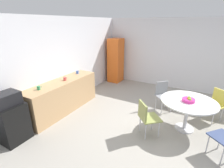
# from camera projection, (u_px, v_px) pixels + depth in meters

# --- Properties ---
(ground_plane) EXTENTS (6.00, 6.00, 0.00)m
(ground_plane) POSITION_uv_depth(u_px,v_px,m) (158.00, 127.00, 4.09)
(ground_plane) COLOR #9E998E
(wall_back) EXTENTS (6.00, 0.10, 2.60)m
(wall_back) POSITION_uv_depth(u_px,v_px,m) (63.00, 62.00, 5.00)
(wall_back) COLOR silver
(wall_back) RESTS_ON ground_plane
(wall_side_right) EXTENTS (0.10, 6.00, 2.60)m
(wall_side_right) POSITION_uv_depth(u_px,v_px,m) (183.00, 55.00, 6.08)
(wall_side_right) COLOR silver
(wall_side_right) RESTS_ON ground_plane
(counter_block) EXTENTS (2.32, 0.60, 0.90)m
(counter_block) POSITION_uv_depth(u_px,v_px,m) (63.00, 96.00, 4.75)
(counter_block) COLOR tan
(counter_block) RESTS_ON ground_plane
(mini_fridge) EXTENTS (0.54, 0.54, 0.85)m
(mini_fridge) POSITION_uv_depth(u_px,v_px,m) (12.00, 123.00, 3.53)
(mini_fridge) COLOR black
(mini_fridge) RESTS_ON ground_plane
(microwave) EXTENTS (0.48, 0.38, 0.26)m
(microwave) POSITION_uv_depth(u_px,v_px,m) (6.00, 99.00, 3.33)
(microwave) COLOR black
(microwave) RESTS_ON mini_fridge
(locker_cabinet) EXTENTS (0.60, 0.50, 1.82)m
(locker_cabinet) POSITION_uv_depth(u_px,v_px,m) (116.00, 60.00, 7.02)
(locker_cabinet) COLOR orange
(locker_cabinet) RESTS_ON ground_plane
(round_table) EXTENTS (1.23, 1.23, 0.75)m
(round_table) POSITION_uv_depth(u_px,v_px,m) (188.00, 105.00, 3.81)
(round_table) COLOR silver
(round_table) RESTS_ON ground_plane
(chair_gray) EXTENTS (0.59, 0.59, 0.83)m
(chair_gray) POSITION_uv_depth(u_px,v_px,m) (163.00, 93.00, 4.79)
(chair_gray) COLOR silver
(chair_gray) RESTS_ON ground_plane
(chair_olive) EXTENTS (0.59, 0.59, 0.83)m
(chair_olive) POSITION_uv_depth(u_px,v_px,m) (146.00, 115.00, 3.63)
(chair_olive) COLOR silver
(chair_olive) RESTS_ON ground_plane
(chair_yellow) EXTENTS (0.59, 0.59, 0.83)m
(chair_yellow) POSITION_uv_depth(u_px,v_px,m) (217.00, 101.00, 4.25)
(chair_yellow) COLOR silver
(chair_yellow) RESTS_ON ground_plane
(fruit_bowl) EXTENTS (0.28, 0.28, 0.13)m
(fruit_bowl) POSITION_uv_depth(u_px,v_px,m) (189.00, 100.00, 3.72)
(fruit_bowl) COLOR #D8338C
(fruit_bowl) RESTS_ON round_table
(mug_white) EXTENTS (0.13, 0.08, 0.09)m
(mug_white) POSITION_uv_depth(u_px,v_px,m) (65.00, 79.00, 4.63)
(mug_white) COLOR #D84C4C
(mug_white) RESTS_ON counter_block
(mug_green) EXTENTS (0.13, 0.08, 0.09)m
(mug_green) POSITION_uv_depth(u_px,v_px,m) (77.00, 72.00, 5.24)
(mug_green) COLOR #3F66BF
(mug_green) RESTS_ON counter_block
(mug_red) EXTENTS (0.13, 0.08, 0.09)m
(mug_red) POSITION_uv_depth(u_px,v_px,m) (39.00, 88.00, 3.99)
(mug_red) COLOR #338C59
(mug_red) RESTS_ON counter_block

